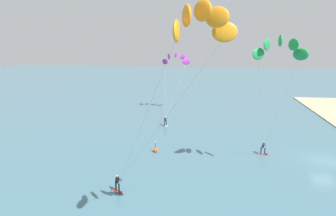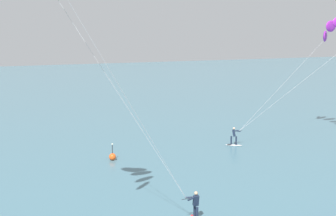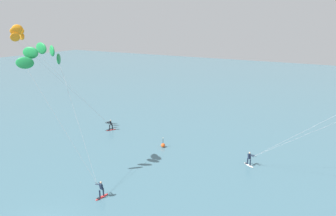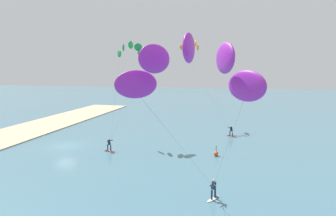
{
  "view_description": "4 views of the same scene",
  "coord_description": "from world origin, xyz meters",
  "px_view_note": "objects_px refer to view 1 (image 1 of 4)",
  "views": [
    {
      "loc": [
        -35.03,
        13.76,
        13.82
      ],
      "look_at": [
        -1.33,
        18.33,
        6.03
      ],
      "focal_mm": 32.17,
      "sensor_mm": 36.0,
      "label": 1
    },
    {
      "loc": [
        -9.54,
        -14.93,
        10.5
      ],
      "look_at": [
        2.26,
        13.9,
        5.1
      ],
      "focal_mm": 49.68,
      "sensor_mm": 36.0,
      "label": 2
    },
    {
      "loc": [
        19.21,
        -12.12,
        16.13
      ],
      "look_at": [
        2.08,
        17.76,
        6.32
      ],
      "focal_mm": 32.48,
      "sensor_mm": 36.0,
      "label": 3
    },
    {
      "loc": [
        32.52,
        21.59,
        10.24
      ],
      "look_at": [
        3.65,
        15.05,
        6.12
      ],
      "focal_mm": 29.79,
      "sensor_mm": 36.0,
      "label": 4
    }
  ],
  "objects_px": {
    "kitesurfer_far_out": "(175,60)",
    "kitesurfer_mid_water": "(195,36)",
    "kitesurfer_nearshore": "(279,54)",
    "marker_buoy": "(155,150)"
  },
  "relations": [
    {
      "from": "kitesurfer_nearshore",
      "to": "marker_buoy",
      "type": "xyz_separation_m",
      "value": [
        5.63,
        12.72,
        -12.22
      ]
    },
    {
      "from": "kitesurfer_far_out",
      "to": "marker_buoy",
      "type": "xyz_separation_m",
      "value": [
        -21.9,
        0.02,
        -9.63
      ]
    },
    {
      "from": "kitesurfer_far_out",
      "to": "marker_buoy",
      "type": "height_order",
      "value": "kitesurfer_far_out"
    },
    {
      "from": "kitesurfer_nearshore",
      "to": "marker_buoy",
      "type": "distance_m",
      "value": 18.51
    },
    {
      "from": "kitesurfer_nearshore",
      "to": "kitesurfer_far_out",
      "type": "height_order",
      "value": "kitesurfer_nearshore"
    },
    {
      "from": "kitesurfer_nearshore",
      "to": "kitesurfer_far_out",
      "type": "xyz_separation_m",
      "value": [
        27.52,
        12.7,
        -2.59
      ]
    },
    {
      "from": "kitesurfer_nearshore",
      "to": "kitesurfer_mid_water",
      "type": "relative_size",
      "value": 0.9
    },
    {
      "from": "kitesurfer_far_out",
      "to": "kitesurfer_mid_water",
      "type": "bearing_deg",
      "value": -172.25
    },
    {
      "from": "marker_buoy",
      "to": "kitesurfer_nearshore",
      "type": "bearing_deg",
      "value": -113.86
    },
    {
      "from": "kitesurfer_mid_water",
      "to": "marker_buoy",
      "type": "height_order",
      "value": "kitesurfer_mid_water"
    }
  ]
}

